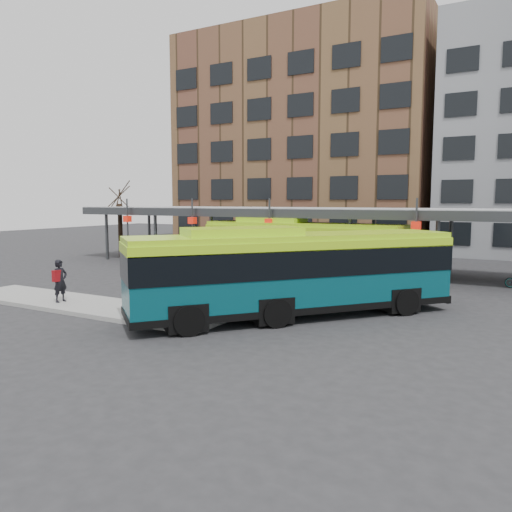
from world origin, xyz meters
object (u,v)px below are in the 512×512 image
at_px(bus_front, 293,270).
at_px(bus_rear, 300,245).
at_px(tree, 120,228).
at_px(pedestrian, 60,281).

distance_m(bus_front, bus_rear, 11.74).
distance_m(tree, bus_front, 24.60).
height_order(bus_front, pedestrian, bus_front).
height_order(tree, bus_front, tree).
bearing_deg(bus_rear, pedestrian, -108.57).
height_order(bus_rear, pedestrian, bus_rear).
bearing_deg(bus_rear, bus_front, -64.73).
height_order(tree, pedestrian, tree).
distance_m(tree, bus_rear, 16.83).
relative_size(bus_rear, pedestrian, 6.91).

